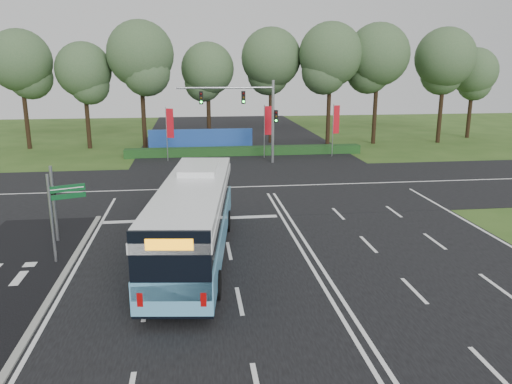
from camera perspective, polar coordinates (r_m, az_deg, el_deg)
ground at (r=23.38m, az=5.04°, el=-6.43°), size 120.00×120.00×0.00m
road_main at (r=23.38m, az=5.04°, el=-6.39°), size 20.00×120.00×0.04m
road_cross at (r=34.67m, az=0.86°, el=0.62°), size 120.00×14.00×0.05m
kerb_strip at (r=20.79m, az=-21.78°, el=-10.04°), size 0.25×18.00×0.12m
city_bus at (r=21.77m, az=-7.11°, el=-3.00°), size 4.14×12.86×3.63m
pedestrian_signal at (r=25.34m, az=-22.14°, el=-0.99°), size 0.33×0.43×3.72m
street_sign at (r=22.61m, az=-21.60°, el=-1.58°), size 1.44×0.61×3.90m
banner_flag_left at (r=43.89m, az=-9.90°, el=7.38°), size 0.66×0.28×4.72m
banner_flag_mid at (r=44.96m, az=1.28°, el=7.79°), size 0.71×0.08×4.78m
banner_flag_right at (r=46.32m, az=9.06°, el=7.82°), size 0.67×0.28×4.78m
traffic_light_gantry at (r=42.28m, az=-0.48°, el=9.50°), size 8.41×0.28×7.00m
hedge at (r=46.75m, az=-1.30°, el=4.70°), size 22.00×1.20×0.80m
blue_hoarding at (r=48.87m, az=-6.31°, el=5.87°), size 10.00×0.30×2.20m
eucalyptus_row at (r=52.53m, az=1.52°, el=14.86°), size 53.60×8.95×12.48m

